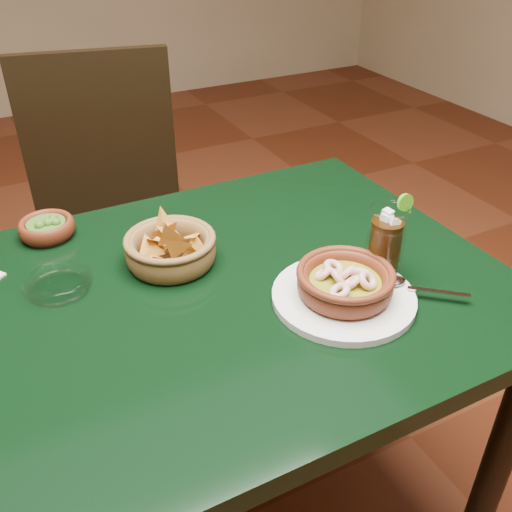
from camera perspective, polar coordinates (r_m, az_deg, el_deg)
name	(u,v)px	position (r m, az deg, el deg)	size (l,w,h in m)	color
dining_table	(185,340)	(1.09, -7.10, -8.35)	(1.20, 0.80, 0.75)	black
dining_chair	(111,218)	(1.73, -14.26, 3.67)	(0.55, 0.55, 1.00)	black
shrimp_plate	(345,286)	(1.01, 8.88, -2.96)	(0.32, 0.25, 0.08)	silver
chip_basket	(171,249)	(1.11, -8.53, 0.70)	(0.21, 0.21, 0.12)	brown
guacamole_ramekin	(47,227)	(1.27, -20.18, 2.70)	(0.13, 0.13, 0.05)	#4F1D0E
cola_drink	(385,245)	(1.06, 12.77, 1.07)	(0.15, 0.15, 0.17)	white
glass_ashtray	(58,283)	(1.09, -19.20, -2.59)	(0.13, 0.13, 0.03)	white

